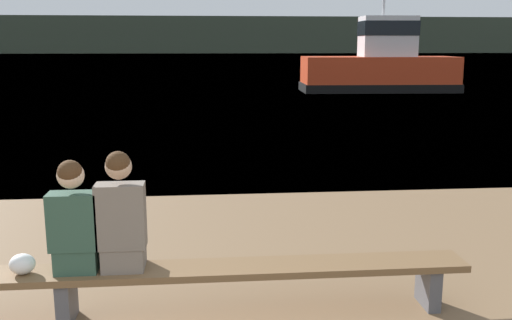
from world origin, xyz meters
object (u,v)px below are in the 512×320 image
bench_main (65,280)px  person_left (74,221)px  person_right (121,217)px  tugboat_red (380,68)px  shopping_bag (22,264)px

bench_main → person_left: person_left is taller
person_right → tugboat_red: (9.83, 24.05, 0.24)m
person_left → tugboat_red: bearing=67.0°
tugboat_red → person_right: bearing=160.2°
shopping_bag → tugboat_red: size_ratio=0.03×
shopping_bag → person_right: bearing=0.8°
shopping_bag → tugboat_red: bearing=66.0°
person_left → shopping_bag: (-0.46, -0.01, -0.37)m
person_right → tugboat_red: size_ratio=0.13×
person_left → bench_main: bearing=179.3°
bench_main → tugboat_red: tugboat_red is taller
person_left → person_right: size_ratio=0.94×
person_left → tugboat_red: size_ratio=0.13×
person_right → tugboat_red: 25.98m
bench_main → tugboat_red: bearing=66.7°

